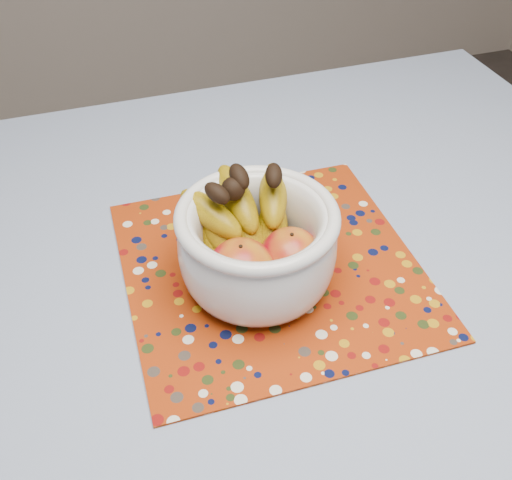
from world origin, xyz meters
TOP-DOWN VIEW (x-y plane):
  - table at (0.00, 0.00)m, footprint 1.20×1.20m
  - tablecloth at (0.00, 0.00)m, footprint 1.32×1.32m
  - placemat at (-0.01, 0.11)m, footprint 0.42×0.42m
  - fruit_bowl at (-0.05, 0.09)m, footprint 0.23×0.23m

SIDE VIEW (x-z plane):
  - table at x=0.00m, z-range 0.30..1.05m
  - tablecloth at x=0.00m, z-range 0.75..0.76m
  - placemat at x=-0.01m, z-range 0.76..0.76m
  - fruit_bowl at x=-0.05m, z-range 0.75..0.92m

